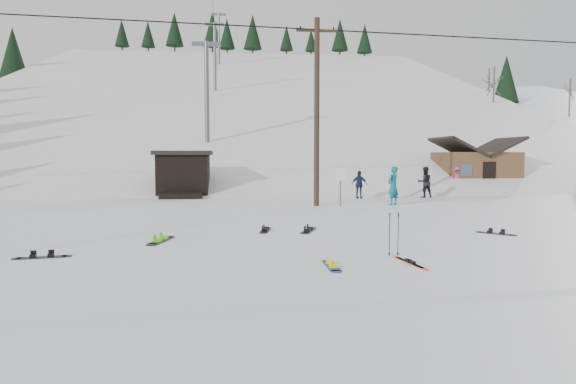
{
  "coord_description": "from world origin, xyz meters",
  "views": [
    {
      "loc": [
        -2.05,
        -10.62,
        2.42
      ],
      "look_at": [
        -0.49,
        3.89,
        1.4
      ],
      "focal_mm": 32.0,
      "sensor_mm": 36.0,
      "label": 1
    }
  ],
  "objects": [
    {
      "name": "treeline_crest",
      "position": [
        0.0,
        86.0,
        0.0
      ],
      "size": [
        50.0,
        6.0,
        10.0
      ],
      "primitive_type": null,
      "color": "black",
      "rests_on": "ski_slope"
    },
    {
      "name": "hero_skis",
      "position": [
        1.93,
        0.48,
        0.02
      ],
      "size": [
        0.31,
        1.54,
        0.08
      ],
      "rotation": [
        0.0,
        0.0,
        0.14
      ],
      "color": "red",
      "rests_on": "ground"
    },
    {
      "name": "board_scatter_f",
      "position": [
        0.38,
        5.71,
        0.03
      ],
      "size": [
        0.7,
        1.42,
        0.1
      ],
      "rotation": [
        0.0,
        0.0,
        1.22
      ],
      "color": "black",
      "rests_on": "ground"
    },
    {
      "name": "skier_dark",
      "position": [
        9.13,
        18.31,
        0.9
      ],
      "size": [
        0.92,
        0.74,
        1.8
      ],
      "primitive_type": "imported",
      "rotation": [
        0.0,
        0.0,
        3.21
      ],
      "color": "black",
      "rests_on": "ground"
    },
    {
      "name": "ridge_right",
      "position": [
        38.0,
        50.0,
        -11.0
      ],
      "size": [
        45.66,
        93.98,
        54.59
      ],
      "primitive_type": "cube",
      "rotation": [
        0.21,
        -0.05,
        -0.12
      ],
      "color": "white",
      "rests_on": "ground"
    },
    {
      "name": "trail_sign",
      "position": [
        3.1,
        13.58,
        1.27
      ],
      "size": [
        0.5,
        0.09,
        1.85
      ],
      "color": "#595B60",
      "rests_on": "ground"
    },
    {
      "name": "board_scatter_d",
      "position": [
        6.1,
        4.44,
        0.02
      ],
      "size": [
        0.96,
        0.99,
        0.09
      ],
      "rotation": [
        0.0,
        0.0,
        -0.81
      ],
      "color": "black",
      "rests_on": "ground"
    },
    {
      "name": "hero_snowboard",
      "position": [
        0.09,
        0.33,
        0.02
      ],
      "size": [
        0.25,
        1.29,
        0.09
      ],
      "rotation": [
        0.0,
        0.0,
        1.57
      ],
      "color": "navy",
      "rests_on": "ground"
    },
    {
      "name": "board_scatter_a",
      "position": [
        -6.6,
        2.04,
        0.02
      ],
      "size": [
        1.32,
        0.44,
        0.09
      ],
      "rotation": [
        0.0,
        0.0,
        0.18
      ],
      "color": "black",
      "rests_on": "ground"
    },
    {
      "name": "skier_pink",
      "position": [
        12.76,
        22.17,
        0.89
      ],
      "size": [
        1.16,
        0.68,
        1.77
      ],
      "primitive_type": "imported",
      "rotation": [
        0.0,
        0.0,
        3.12
      ],
      "color": "#BE4373",
      "rests_on": "ground"
    },
    {
      "name": "ground",
      "position": [
        0.0,
        0.0,
        0.0
      ],
      "size": [
        200.0,
        200.0,
        0.0
      ],
      "primitive_type": "plane",
      "color": "white",
      "rests_on": "ground"
    },
    {
      "name": "board_scatter_b",
      "position": [
        -1.01,
        5.93,
        0.03
      ],
      "size": [
        0.47,
        1.37,
        0.1
      ],
      "rotation": [
        0.0,
        0.0,
        1.38
      ],
      "color": "black",
      "rests_on": "ground"
    },
    {
      "name": "skier_teal",
      "position": [
        5.88,
        14.12,
        0.96
      ],
      "size": [
        0.83,
        0.79,
        1.92
      ],
      "primitive_type": "imported",
      "rotation": [
        0.0,
        0.0,
        3.81
      ],
      "color": "#0B6272",
      "rests_on": "ground"
    },
    {
      "name": "ski_poles",
      "position": [
        1.83,
        1.39,
        0.54
      ],
      "size": [
        0.29,
        0.08,
        1.05
      ],
      "color": "black",
      "rests_on": "ground"
    },
    {
      "name": "lift_hut",
      "position": [
        -5.0,
        20.94,
        1.36
      ],
      "size": [
        3.4,
        4.1,
        2.75
      ],
      "color": "black",
      "rests_on": "ground"
    },
    {
      "name": "cabin",
      "position": [
        15.0,
        24.0,
        1.48
      ],
      "size": [
        5.39,
        4.4,
        3.77
      ],
      "color": "brown",
      "rests_on": "ground"
    },
    {
      "name": "ski_slope",
      "position": [
        0.0,
        55.0,
        -12.0
      ],
      "size": [
        60.0,
        85.24,
        65.97
      ],
      "primitive_type": "cube",
      "rotation": [
        0.31,
        0.0,
        0.0
      ],
      "color": "white",
      "rests_on": "ground"
    },
    {
      "name": "skier_navy",
      "position": [
        5.16,
        18.06,
        0.8
      ],
      "size": [
        1.01,
        0.8,
        1.6
      ],
      "primitive_type": "imported",
      "rotation": [
        0.0,
        0.0,
        2.62
      ],
      "color": "#151D36",
      "rests_on": "ground"
    },
    {
      "name": "board_scatter_c",
      "position": [
        -4.11,
        4.18,
        0.03
      ],
      "size": [
        0.62,
        1.6,
        0.11
      ],
      "rotation": [
        0.0,
        0.0,
        1.33
      ],
      "color": "black",
      "rests_on": "ground"
    },
    {
      "name": "utility_pole",
      "position": [
        2.0,
        14.0,
        4.68
      ],
      "size": [
        2.0,
        0.26,
        9.0
      ],
      "color": "#3A2819",
      "rests_on": "ground"
    },
    {
      "name": "lift_tower_mid",
      "position": [
        -4.0,
        50.0,
        14.36
      ],
      "size": [
        2.2,
        0.36,
        8.0
      ],
      "color": "#595B60",
      "rests_on": "ski_slope"
    },
    {
      "name": "lift_tower_far",
      "position": [
        -4.0,
        70.0,
        20.86
      ],
      "size": [
        2.2,
        0.36,
        8.0
      ],
      "color": "#595B60",
      "rests_on": "ski_slope"
    },
    {
      "name": "lift_tower_near",
      "position": [
        -4.0,
        30.0,
        7.86
      ],
      "size": [
        2.2,
        0.36,
        8.0
      ],
      "color": "#595B60",
      "rests_on": "ski_slope"
    }
  ]
}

